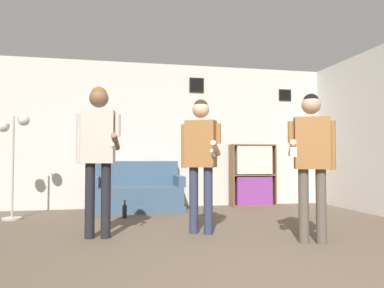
{
  "coord_description": "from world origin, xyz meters",
  "views": [
    {
      "loc": [
        -1.1,
        -2.39,
        0.9
      ],
      "look_at": [
        -0.11,
        2.3,
        1.09
      ],
      "focal_mm": 35.0,
      "sensor_mm": 36.0,
      "label": 1
    }
  ],
  "objects_px": {
    "person_player_foreground_left": "(98,144)",
    "bottle_on_floor": "(125,211)",
    "couch": "(138,194)",
    "bookshelf": "(253,175)",
    "floor_lamp": "(13,144)",
    "person_watcher_holding_cup": "(312,151)",
    "person_player_foreground_center": "(201,151)"
  },
  "relations": [
    {
      "from": "bottle_on_floor",
      "to": "person_player_foreground_left",
      "type": "bearing_deg",
      "value": -103.64
    },
    {
      "from": "couch",
      "to": "bookshelf",
      "type": "relative_size",
      "value": 1.32
    },
    {
      "from": "floor_lamp",
      "to": "bottle_on_floor",
      "type": "distance_m",
      "value": 1.94
    },
    {
      "from": "bookshelf",
      "to": "person_watcher_holding_cup",
      "type": "relative_size",
      "value": 0.73
    },
    {
      "from": "person_player_foreground_center",
      "to": "bottle_on_floor",
      "type": "height_order",
      "value": "person_player_foreground_center"
    },
    {
      "from": "bottle_on_floor",
      "to": "bookshelf",
      "type": "bearing_deg",
      "value": 21.85
    },
    {
      "from": "person_watcher_holding_cup",
      "to": "bottle_on_floor",
      "type": "bearing_deg",
      "value": 131.72
    },
    {
      "from": "floor_lamp",
      "to": "person_watcher_holding_cup",
      "type": "distance_m",
      "value": 4.25
    },
    {
      "from": "couch",
      "to": "person_player_foreground_left",
      "type": "xyz_separation_m",
      "value": [
        -0.59,
        -2.2,
        0.78
      ]
    },
    {
      "from": "person_player_foreground_center",
      "to": "floor_lamp",
      "type": "bearing_deg",
      "value": 147.58
    },
    {
      "from": "floor_lamp",
      "to": "person_watcher_holding_cup",
      "type": "height_order",
      "value": "person_watcher_holding_cup"
    },
    {
      "from": "couch",
      "to": "person_player_foreground_center",
      "type": "bearing_deg",
      "value": -74.27
    },
    {
      "from": "person_watcher_holding_cup",
      "to": "bookshelf",
      "type": "bearing_deg",
      "value": 80.39
    },
    {
      "from": "person_player_foreground_left",
      "to": "person_player_foreground_center",
      "type": "bearing_deg",
      "value": 0.56
    },
    {
      "from": "person_player_foreground_left",
      "to": "bottle_on_floor",
      "type": "relative_size",
      "value": 6.3
    },
    {
      "from": "person_player_foreground_center",
      "to": "bottle_on_floor",
      "type": "relative_size",
      "value": 5.92
    },
    {
      "from": "bookshelf",
      "to": "bottle_on_floor",
      "type": "height_order",
      "value": "bookshelf"
    },
    {
      "from": "bookshelf",
      "to": "person_player_foreground_left",
      "type": "distance_m",
      "value": 3.71
    },
    {
      "from": "person_player_foreground_left",
      "to": "bookshelf",
      "type": "bearing_deg",
      "value": 40.71
    },
    {
      "from": "person_watcher_holding_cup",
      "to": "bottle_on_floor",
      "type": "relative_size",
      "value": 5.85
    },
    {
      "from": "floor_lamp",
      "to": "person_player_foreground_center",
      "type": "xyz_separation_m",
      "value": [
        2.5,
        -1.59,
        -0.13
      ]
    },
    {
      "from": "person_player_foreground_left",
      "to": "person_watcher_holding_cup",
      "type": "height_order",
      "value": "person_player_foreground_left"
    },
    {
      "from": "floor_lamp",
      "to": "bottle_on_floor",
      "type": "bearing_deg",
      "value": -6.3
    },
    {
      "from": "person_player_foreground_center",
      "to": "person_player_foreground_left",
      "type": "bearing_deg",
      "value": -179.44
    },
    {
      "from": "couch",
      "to": "floor_lamp",
      "type": "bearing_deg",
      "value": -162.33
    },
    {
      "from": "couch",
      "to": "floor_lamp",
      "type": "relative_size",
      "value": 0.99
    },
    {
      "from": "person_player_foreground_center",
      "to": "bookshelf",
      "type": "bearing_deg",
      "value": 56.47
    },
    {
      "from": "person_watcher_holding_cup",
      "to": "floor_lamp",
      "type": "bearing_deg",
      "value": 146.76
    },
    {
      "from": "couch",
      "to": "person_player_foreground_left",
      "type": "distance_m",
      "value": 2.41
    },
    {
      "from": "person_player_foreground_left",
      "to": "bottle_on_floor",
      "type": "height_order",
      "value": "person_player_foreground_left"
    },
    {
      "from": "person_player_foreground_center",
      "to": "person_watcher_holding_cup",
      "type": "xyz_separation_m",
      "value": [
        1.05,
        -0.74,
        -0.01
      ]
    },
    {
      "from": "floor_lamp",
      "to": "person_player_foreground_left",
      "type": "bearing_deg",
      "value": -51.04
    }
  ]
}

